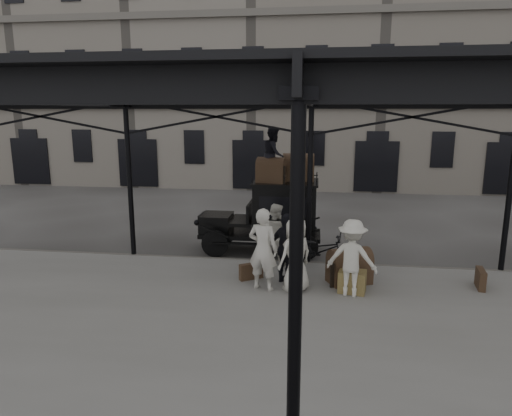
{
  "coord_description": "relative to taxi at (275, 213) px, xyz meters",
  "views": [
    {
      "loc": [
        0.18,
        -10.02,
        4.2
      ],
      "look_at": [
        -1.38,
        1.6,
        1.7
      ],
      "focal_mm": 32.0,
      "sensor_mm": 36.0,
      "label": 1
    }
  ],
  "objects": [
    {
      "name": "building_frontage",
      "position": [
        1.04,
        14.76,
        5.8
      ],
      "size": [
        64.0,
        8.0,
        14.0
      ],
      "primitive_type": "cube",
      "color": "slate",
      "rests_on": "ground"
    },
    {
      "name": "porter_right",
      "position": [
        2.04,
        -3.43,
        -0.19
      ],
      "size": [
        1.24,
        0.9,
        1.74
      ],
      "primitive_type": "imported",
      "rotation": [
        0.0,
        0.0,
        2.9
      ],
      "color": "silver",
      "rests_on": "platform"
    },
    {
      "name": "canopy",
      "position": [
        1.04,
        -4.96,
        3.39
      ],
      "size": [
        22.5,
        9.0,
        4.74
      ],
      "color": "black",
      "rests_on": "ground"
    },
    {
      "name": "platform",
      "position": [
        1.04,
        -5.24,
        -1.13
      ],
      "size": [
        28.0,
        8.0,
        0.15
      ],
      "primitive_type": "cube",
      "color": "slate",
      "rests_on": "ground"
    },
    {
      "name": "porter_left",
      "position": [
        0.04,
        -3.36,
        -0.09
      ],
      "size": [
        0.8,
        0.64,
        1.92
      ],
      "primitive_type": "imported",
      "rotation": [
        0.0,
        0.0,
        2.85
      ],
      "color": "beige",
      "rests_on": "platform"
    },
    {
      "name": "steamer_trunk_roof_near",
      "position": [
        -0.08,
        -0.25,
        1.28
      ],
      "size": [
        0.91,
        0.66,
        0.6
      ],
      "primitive_type": null,
      "rotation": [
        0.0,
        0.0,
        -0.21
      ],
      "color": "#4A3322",
      "rests_on": "taxi"
    },
    {
      "name": "porter_official",
      "position": [
        0.56,
        -2.89,
        -0.2
      ],
      "size": [
        1.02,
        0.98,
        1.71
      ],
      "primitive_type": "imported",
      "rotation": [
        0.0,
        0.0,
        2.4
      ],
      "color": "black",
      "rests_on": "platform"
    },
    {
      "name": "suitcase_upright",
      "position": [
        5.06,
        -2.62,
        -0.83
      ],
      "size": [
        0.24,
        0.62,
        0.45
      ],
      "primitive_type": "cube",
      "rotation": [
        0.0,
        0.0,
        -0.15
      ],
      "color": "#4A3322",
      "rests_on": "platform"
    },
    {
      "name": "steamer_trunk_roof_far",
      "position": [
        0.67,
        0.2,
        1.31
      ],
      "size": [
        0.94,
        0.61,
        0.67
      ],
      "primitive_type": null,
      "rotation": [
        0.0,
        0.0,
        0.06
      ],
      "color": "#4A3322",
      "rests_on": "taxi"
    },
    {
      "name": "porter_midleft",
      "position": [
        0.14,
        -1.44,
        -0.23
      ],
      "size": [
        0.97,
        0.88,
        1.64
      ],
      "primitive_type": "imported",
      "rotation": [
        0.0,
        0.0,
        2.75
      ],
      "color": "beige",
      "rests_on": "platform"
    },
    {
      "name": "wicker_hamper",
      "position": [
        2.08,
        -3.25,
        -0.8
      ],
      "size": [
        0.67,
        0.56,
        0.5
      ],
      "primitive_type": "cube",
      "rotation": [
        0.0,
        0.0,
        -0.19
      ],
      "color": "olive",
      "rests_on": "platform"
    },
    {
      "name": "suitcase_flat",
      "position": [
        -0.32,
        -2.76,
        -0.85
      ],
      "size": [
        0.58,
        0.45,
        0.4
      ],
      "primitive_type": "cube",
      "rotation": [
        0.0,
        0.0,
        0.58
      ],
      "color": "#4A3322",
      "rests_on": "platform"
    },
    {
      "name": "bicycle",
      "position": [
        1.31,
        -1.87,
        -0.54
      ],
      "size": [
        2.08,
        1.15,
        1.04
      ],
      "primitive_type": "imported",
      "rotation": [
        0.0,
        0.0,
        1.32
      ],
      "color": "black",
      "rests_on": "platform"
    },
    {
      "name": "porter_centre",
      "position": [
        0.79,
        -3.33,
        -0.2
      ],
      "size": [
        0.99,
        0.96,
        1.71
      ],
      "primitive_type": "imported",
      "rotation": [
        0.0,
        0.0,
        3.84
      ],
      "color": "silver",
      "rests_on": "platform"
    },
    {
      "name": "taxi",
      "position": [
        0.0,
        0.0,
        0.0
      ],
      "size": [
        3.65,
        1.55,
        2.18
      ],
      "color": "black",
      "rests_on": "ground"
    },
    {
      "name": "steamer_trunk_platform",
      "position": [
        2.05,
        -2.67,
        -0.7
      ],
      "size": [
        1.14,
        0.94,
        0.72
      ],
      "primitive_type": null,
      "rotation": [
        0.0,
        0.0,
        0.41
      ],
      "color": "#4A3322",
      "rests_on": "platform"
    },
    {
      "name": "ground",
      "position": [
        1.04,
        -3.24,
        -1.2
      ],
      "size": [
        120.0,
        120.0,
        0.0
      ],
      "primitive_type": "plane",
      "color": "#383533",
      "rests_on": "ground"
    },
    {
      "name": "porter_roof",
      "position": [
        -0.03,
        -0.1,
        1.77
      ],
      "size": [
        0.63,
        0.79,
        1.59
      ],
      "primitive_type": "imported",
      "rotation": [
        0.0,
        0.0,
        1.54
      ],
      "color": "black",
      "rests_on": "taxi"
    }
  ]
}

